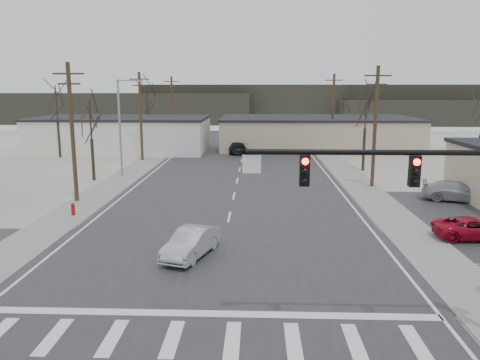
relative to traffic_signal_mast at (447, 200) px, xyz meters
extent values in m
plane|color=silver|center=(-7.89, 6.20, -4.67)|extent=(140.00, 140.00, 0.00)
cube|color=#29292B|center=(-7.89, 21.20, -4.65)|extent=(18.00, 110.00, 0.05)
cube|color=#29292B|center=(-7.89, 6.20, -4.65)|extent=(90.00, 10.00, 0.04)
cube|color=gray|center=(-18.49, 26.20, -4.64)|extent=(3.00, 90.00, 0.06)
cube|color=gray|center=(2.71, 26.20, -4.64)|extent=(3.00, 90.00, 0.06)
cylinder|color=black|center=(-2.29, 0.00, 1.53)|extent=(8.40, 0.18, 0.18)
cube|color=black|center=(-1.09, 0.00, 0.93)|extent=(0.32, 0.30, 1.00)
cube|color=black|center=(-4.59, 0.00, 0.93)|extent=(0.32, 0.30, 1.00)
sphere|color=#FF0C05|center=(-1.09, -0.17, 1.25)|extent=(0.22, 0.22, 0.22)
sphere|color=#FF0C05|center=(-4.59, -0.17, 1.25)|extent=(0.22, 0.22, 0.22)
cube|color=silver|center=(-6.29, 0.00, 1.13)|extent=(0.60, 0.04, 0.60)
cylinder|color=#A50C0C|center=(-18.09, 14.20, -4.32)|extent=(0.24, 0.24, 0.70)
sphere|color=#A50C0C|center=(-18.09, 14.20, -3.92)|extent=(0.24, 0.24, 0.24)
cube|color=silver|center=(-23.89, 46.20, -2.57)|extent=(22.00, 12.00, 4.20)
cube|color=black|center=(-23.89, 46.20, -0.32)|extent=(22.30, 12.30, 0.30)
cube|color=tan|center=(2.11, 50.20, -2.67)|extent=(26.00, 14.00, 4.00)
cube|color=black|center=(2.11, 50.20, -0.52)|extent=(26.30, 14.30, 0.30)
cylinder|color=#4C3423|center=(-19.39, 18.20, 0.33)|extent=(0.30, 0.30, 10.00)
cube|color=#4C3423|center=(-19.39, 18.20, 4.53)|extent=(2.20, 0.12, 0.12)
cube|color=#4C3423|center=(-19.39, 18.20, 3.83)|extent=(1.60, 0.12, 0.12)
cylinder|color=#4C3423|center=(-19.39, 38.20, 0.33)|extent=(0.30, 0.30, 10.00)
cube|color=#4C3423|center=(-19.39, 38.20, 4.53)|extent=(2.20, 0.12, 0.12)
cube|color=#4C3423|center=(-19.39, 38.20, 3.83)|extent=(1.60, 0.12, 0.12)
cylinder|color=#4C3423|center=(-19.39, 58.20, 0.33)|extent=(0.30, 0.30, 10.00)
cube|color=#4C3423|center=(-19.39, 58.20, 4.53)|extent=(2.20, 0.12, 0.12)
cube|color=#4C3423|center=(-19.39, 58.20, 3.83)|extent=(1.60, 0.12, 0.12)
cylinder|color=#4C3423|center=(3.61, 24.20, 0.33)|extent=(0.30, 0.30, 10.00)
cube|color=#4C3423|center=(3.61, 24.20, 4.53)|extent=(2.20, 0.12, 0.12)
cube|color=#4C3423|center=(3.61, 24.20, 3.83)|extent=(1.60, 0.12, 0.12)
cylinder|color=#4C3423|center=(3.61, 46.20, 0.33)|extent=(0.30, 0.30, 10.00)
cube|color=#4C3423|center=(3.61, 46.20, 4.53)|extent=(2.20, 0.12, 0.12)
cube|color=#4C3423|center=(3.61, 46.20, 3.83)|extent=(1.60, 0.12, 0.12)
cylinder|color=gray|center=(-18.89, 28.20, -0.17)|extent=(0.20, 0.20, 9.00)
cylinder|color=gray|center=(-17.89, 28.20, 4.23)|extent=(2.00, 0.12, 0.12)
cube|color=gray|center=(-16.89, 28.20, 4.18)|extent=(0.60, 0.25, 0.18)
cylinder|color=#32291F|center=(-20.89, 26.20, -2.80)|extent=(0.28, 0.28, 3.75)
cylinder|color=#32291F|center=(-20.89, 26.20, 0.58)|extent=(0.14, 0.14, 3.75)
cylinder|color=#32291F|center=(4.61, 32.20, -2.55)|extent=(0.28, 0.28, 4.25)
cylinder|color=#32291F|center=(4.61, 32.20, 1.28)|extent=(0.14, 0.14, 4.25)
cylinder|color=#32291F|center=(-21.89, 52.20, -2.42)|extent=(0.28, 0.28, 4.50)
cylinder|color=#32291F|center=(-21.89, 52.20, 1.63)|extent=(0.14, 0.14, 4.50)
cylinder|color=#32291F|center=(7.11, 58.20, -2.67)|extent=(0.28, 0.28, 4.00)
cylinder|color=#32291F|center=(7.11, 58.20, 0.93)|extent=(0.14, 0.14, 4.00)
cylinder|color=#32291F|center=(14.11, 28.20, -2.67)|extent=(0.28, 0.28, 4.00)
cylinder|color=#32291F|center=(-29.89, 40.20, -2.42)|extent=(0.28, 0.28, 4.50)
cylinder|color=#32291F|center=(-29.89, 40.20, 1.63)|extent=(0.14, 0.14, 4.50)
cube|color=#333026|center=(-42.89, 98.20, -1.17)|extent=(70.00, 18.00, 7.00)
cube|color=#333026|center=(7.11, 102.20, -0.17)|extent=(80.00, 18.00, 9.00)
cube|color=#333026|center=(42.11, 96.20, -1.92)|extent=(60.00, 18.00, 5.50)
imported|color=#9AA0A4|center=(-9.34, 6.99, -3.94)|extent=(2.67, 4.41, 1.37)
imported|color=black|center=(-8.80, 44.52, -3.84)|extent=(3.10, 5.71, 1.57)
imported|color=black|center=(-8.53, 57.50, -3.84)|extent=(3.46, 5.01, 1.58)
imported|color=#A2081E|center=(5.82, 10.25, -4.05)|extent=(4.26, 1.98, 1.18)
imported|color=#93979D|center=(8.62, 19.20, -3.92)|extent=(5.31, 3.39, 1.43)
camera|label=1|loc=(-6.12, -14.88, 3.53)|focal=35.00mm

